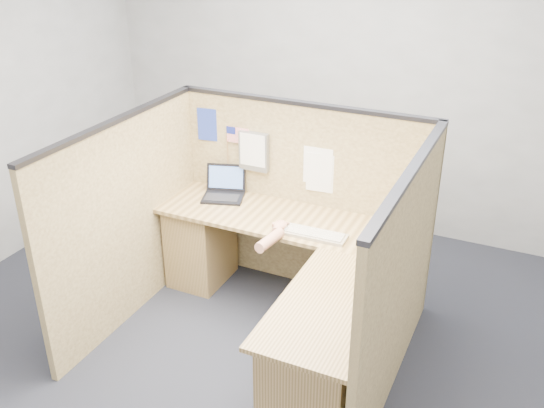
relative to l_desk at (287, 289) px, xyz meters
The scene contains 13 objects.
floor 0.52m from the l_desk, 122.80° to the right, with size 5.00×5.00×0.00m, color black.
wall_back 2.22m from the l_desk, 95.35° to the left, with size 5.00×5.00×0.00m, color gray.
cubicle_partitions 0.44m from the l_desk, 142.47° to the left, with size 2.06×1.83×1.53m.
l_desk is the anchor object (origin of this frame).
laptop 1.02m from the l_desk, 144.56° to the left, with size 0.37×0.39×0.23m.
keyboard 0.43m from the l_desk, 64.12° to the left, with size 0.46×0.17×0.03m.
mouse 0.43m from the l_desk, 125.64° to the left, with size 0.11×0.07×0.05m, color silver.
hand_forearm 0.40m from the l_desk, 160.23° to the left, with size 0.12×0.40×0.09m.
blue_poster 1.47m from the l_desk, 145.16° to the left, with size 0.20×0.00×0.26m, color #213499.
american_flag 1.28m from the l_desk, 137.87° to the left, with size 0.20×0.01×0.34m.
file_holder 1.12m from the l_desk, 131.18° to the left, with size 0.24×0.05×0.31m.
paper_left 0.96m from the l_desk, 94.45° to the left, with size 0.23×0.00×0.29m, color white.
paper_right 0.92m from the l_desk, 91.83° to the left, with size 0.24×0.00×0.30m, color white.
Camera 1 is at (1.59, -2.97, 2.79)m, focal length 40.00 mm.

